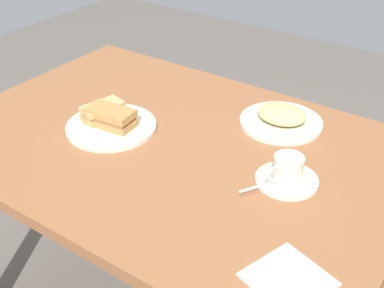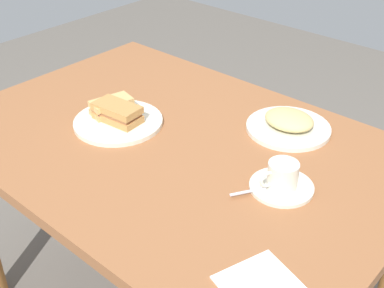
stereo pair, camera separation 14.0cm
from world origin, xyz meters
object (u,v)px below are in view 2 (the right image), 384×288
Objects in this scene: coffee_saucer at (281,187)px; spoon at (255,190)px; dining_table at (175,173)px; napkin at (262,287)px; sandwich_plate at (118,122)px; sandwich_back at (112,106)px; sandwich_front at (117,113)px; side_plate at (288,128)px; coffee_cup at (282,174)px.

spoon reaches higher than coffee_saucer.
dining_table is 0.60m from napkin.
sandwich_plate is 1.96× the size of sandwich_back.
coffee_saucer reaches higher than dining_table.
sandwich_front is 0.05m from sandwich_back.
sandwich_back is 0.80m from napkin.
sandwich_back is 0.55m from side_plate.
dining_table is at bearing 12.87° from sandwich_plate.
dining_table is 0.35m from spoon.
spoon is (0.32, -0.05, 0.13)m from dining_table.
sandwich_front is 1.47× the size of coffee_cup.
sandwich_front is 0.61× the size of side_plate.
sandwich_front is at bearing 179.32° from spoon.
coffee_cup is (-0.00, -0.00, 0.04)m from coffee_saucer.
side_plate reaches higher than dining_table.
coffee_cup is (0.60, 0.04, 0.01)m from sandwich_back.
napkin is at bearing -29.44° from dining_table.
sandwich_back is at bearing 177.43° from spoon.
sandwich_plate reaches higher than napkin.
spoon is 0.30m from napkin.
sandwich_back is 0.55× the size of side_plate.
sandwich_back reaches higher than coffee_saucer.
spoon reaches higher than napkin.
side_plate reaches higher than napkin.
coffee_saucer is at bearing 1.97° from dining_table.
dining_table is at bearing 171.04° from spoon.
sandwich_plate is 3.01× the size of spoon.
sandwich_front is 1.02× the size of napkin.
spoon is at bearing -0.68° from sandwich_front.
sandwich_front is at bearing -39.89° from sandwich_plate.
sandwich_plate is 1.82× the size of napkin.
side_plate is 0.63m from napkin.
sandwich_back is 0.93× the size of napkin.
napkin is at bearing -63.57° from coffee_saucer.
dining_table is at bearing -128.73° from side_plate.
sandwich_front reaches higher than side_plate.
sandwich_front reaches higher than napkin.
coffee_saucer is (0.55, 0.06, -0.04)m from sandwich_front.
sandwich_back reaches higher than spoon.
dining_table is 0.37m from side_plate.
napkin is at bearing -63.32° from coffee_cup.
dining_table is at bearing -178.32° from coffee_cup.
sandwich_plate is 2.62× the size of coffee_cup.
spoon is at bearing -120.71° from coffee_saucer.
napkin is (0.29, -0.56, -0.01)m from side_plate.
dining_table is 0.25m from sandwich_front.
side_plate is at bearing 51.27° from dining_table.
coffee_cup reaches higher than napkin.
sandwich_front is 1.10× the size of sandwich_back.
spoon is at bearing -8.96° from dining_table.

